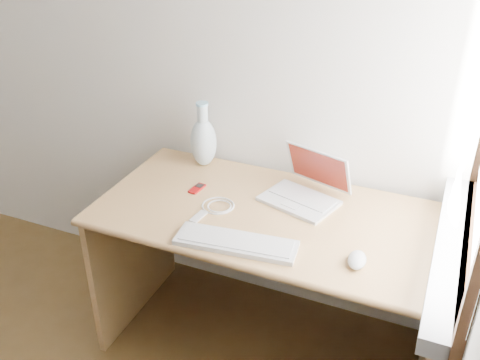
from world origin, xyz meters
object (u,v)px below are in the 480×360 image
at_px(laptop, 302,188).
at_px(vase, 203,140).
at_px(desk, 275,244).
at_px(external_keyboard, 236,242).

bearing_deg(laptop, vase, -174.89).
relative_size(desk, vase, 4.54).
distance_m(external_keyboard, vase, 0.64).
bearing_deg(external_keyboard, laptop, 67.33).
height_order(desk, laptop, laptop).
height_order(laptop, external_keyboard, laptop).
height_order(desk, vase, vase).
distance_m(desk, external_keyboard, 0.39).
bearing_deg(vase, desk, -23.38).
distance_m(laptop, external_keyboard, 0.42).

